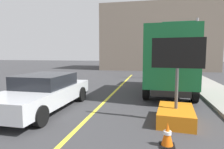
# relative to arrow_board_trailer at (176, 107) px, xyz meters

# --- Properties ---
(arrow_board_trailer) EXTENTS (1.60, 1.89, 2.70)m
(arrow_board_trailer) POSITION_rel_arrow_board_trailer_xyz_m (0.00, 0.00, 0.00)
(arrow_board_trailer) COLOR orange
(arrow_board_trailer) RESTS_ON ground
(box_truck) EXTENTS (2.73, 6.75, 3.42)m
(box_truck) POSITION_rel_arrow_board_trailer_xyz_m (0.13, 4.73, 1.36)
(box_truck) COLOR black
(box_truck) RESTS_ON ground
(pickup_car) EXTENTS (2.18, 5.03, 1.38)m
(pickup_car) POSITION_rel_arrow_board_trailer_xyz_m (-4.96, 0.45, 0.22)
(pickup_car) COLOR silver
(pickup_car) RESTS_ON ground
(highway_guide_sign) EXTENTS (2.79, 0.28, 5.00)m
(highway_guide_sign) POSITION_rel_arrow_board_trailer_xyz_m (1.81, 10.64, 2.94)
(highway_guide_sign) COLOR gray
(highway_guide_sign) RESTS_ON ground
(far_building_block) EXTENTS (14.69, 7.96, 8.50)m
(far_building_block) POSITION_rel_arrow_board_trailer_xyz_m (-0.30, 22.29, 3.77)
(far_building_block) COLOR gray
(far_building_block) RESTS_ON ground
(traffic_cone_mid_lane) EXTENTS (0.36, 0.36, 0.58)m
(traffic_cone_mid_lane) POSITION_rel_arrow_board_trailer_xyz_m (-0.38, -1.79, -0.20)
(traffic_cone_mid_lane) COLOR black
(traffic_cone_mid_lane) RESTS_ON ground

